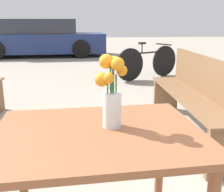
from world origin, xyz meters
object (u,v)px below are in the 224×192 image
(table_front, at_px, (99,154))
(bench_middle, at_px, (196,92))
(flower_vase, at_px, (111,94))
(parked_car, at_px, (41,39))
(bicycle, at_px, (148,62))

(table_front, distance_m, bench_middle, 1.97)
(table_front, bearing_deg, flower_vase, 41.66)
(table_front, distance_m, parked_car, 9.07)
(flower_vase, height_order, bicycle, flower_vase)
(flower_vase, bearing_deg, parked_car, 100.90)
(bench_middle, xyz_separation_m, bicycle, (0.14, 3.08, -0.12))
(table_front, height_order, bicycle, bicycle)
(table_front, xyz_separation_m, parked_car, (-1.65, 8.92, -0.02))
(bicycle, bearing_deg, parked_car, 124.40)
(table_front, bearing_deg, parked_car, 100.46)
(table_front, xyz_separation_m, bench_middle, (1.09, 1.63, -0.15))
(bench_middle, bearing_deg, parked_car, 110.61)
(parked_car, bearing_deg, bench_middle, -69.39)
(table_front, height_order, flower_vase, flower_vase)
(flower_vase, distance_m, bench_middle, 1.93)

